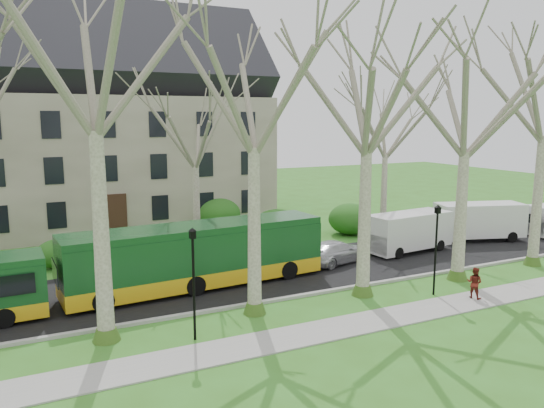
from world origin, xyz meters
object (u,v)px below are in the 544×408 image
at_px(van_a, 409,232).
at_px(bus_follow, 198,255).
at_px(van_b, 479,222).
at_px(pedestrian_b, 475,283).
at_px(sedan, 336,252).

bearing_deg(van_a, bus_follow, 177.93).
xyz_separation_m(bus_follow, van_b, (20.71, 1.32, -0.35)).
bearing_deg(van_b, pedestrian_b, -120.19).
relative_size(sedan, van_b, 0.77).
bearing_deg(pedestrian_b, van_b, -70.79).
height_order(sedan, pedestrian_b, pedestrian_b).
relative_size(bus_follow, van_a, 2.31).
bearing_deg(van_a, van_b, -2.37).
bearing_deg(van_a, pedestrian_b, -116.15).
bearing_deg(van_b, sedan, -159.34).
relative_size(sedan, pedestrian_b, 3.07).
relative_size(bus_follow, van_b, 2.21).
bearing_deg(pedestrian_b, sedan, -5.45).
relative_size(bus_follow, pedestrian_b, 8.80).
height_order(sedan, van_b, van_b).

